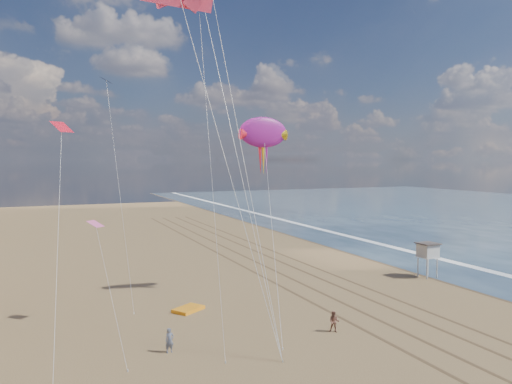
% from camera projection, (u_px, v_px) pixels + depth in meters
% --- Properties ---
extents(wet_sand, '(260.00, 260.00, 0.00)m').
position_uv_depth(wet_sand, '(374.00, 251.00, 68.08)').
color(wet_sand, '#42301E').
rests_on(wet_sand, ground).
extents(foam, '(260.00, 260.00, 0.00)m').
position_uv_depth(foam, '(399.00, 249.00, 69.75)').
color(foam, white).
rests_on(foam, ground).
extents(tracks, '(7.68, 120.00, 0.01)m').
position_uv_depth(tracks, '(304.00, 278.00, 52.41)').
color(tracks, brown).
rests_on(tracks, ground).
extents(lifeguard_stand, '(2.03, 2.03, 3.66)m').
position_uv_depth(lifeguard_stand, '(428.00, 251.00, 52.63)').
color(lifeguard_stand, silver).
rests_on(lifeguard_stand, ground).
extents(grounded_kite, '(2.92, 2.66, 0.28)m').
position_uv_depth(grounded_kite, '(188.00, 309.00, 41.04)').
color(grounded_kite, orange).
rests_on(grounded_kite, ground).
extents(show_kite, '(4.60, 7.17, 19.77)m').
position_uv_depth(show_kite, '(263.00, 133.00, 45.60)').
color(show_kite, '#961784').
rests_on(show_kite, ground).
extents(kite_flyer_a, '(0.63, 0.46, 1.60)m').
position_uv_depth(kite_flyer_a, '(170.00, 340.00, 32.10)').
color(kite_flyer_a, slate).
rests_on(kite_flyer_a, ground).
extents(kite_flyer_b, '(0.95, 0.94, 1.55)m').
position_uv_depth(kite_flyer_b, '(334.00, 322.00, 35.90)').
color(kite_flyer_b, brown).
rests_on(kite_flyer_b, ground).
extents(small_kites, '(12.51, 19.45, 17.02)m').
position_uv_depth(small_kites, '(137.00, 84.00, 38.16)').
color(small_kites, blue).
rests_on(small_kites, ground).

